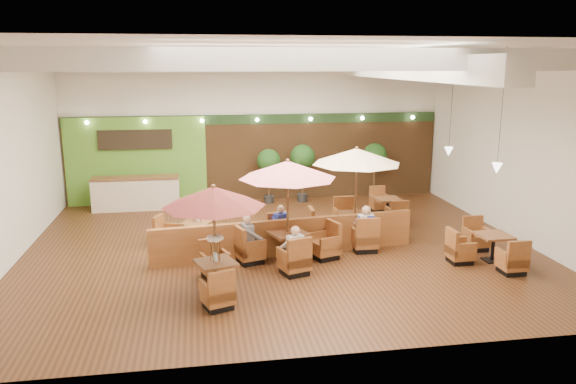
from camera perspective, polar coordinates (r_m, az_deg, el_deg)
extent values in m
plane|color=#381E0F|center=(15.85, -0.78, -5.73)|extent=(14.00, 14.00, 0.00)
cube|color=silver|center=(21.10, -3.23, 6.60)|extent=(14.00, 0.04, 5.50)
cube|color=silver|center=(9.41, 4.57, -1.41)|extent=(14.00, 0.04, 5.50)
cube|color=silver|center=(15.78, -26.88, 3.07)|extent=(0.04, 12.00, 5.50)
cube|color=silver|center=(17.63, 22.38, 4.39)|extent=(0.04, 12.00, 5.50)
cube|color=white|center=(15.02, -0.85, 14.56)|extent=(14.00, 12.00, 0.04)
cube|color=brown|center=(21.20, -3.18, 3.49)|extent=(13.90, 0.10, 3.20)
cube|color=#1E3819|center=(21.00, -3.22, 7.39)|extent=(13.90, 0.12, 0.35)
cube|color=#57962B|center=(21.14, -15.12, 3.03)|extent=(5.00, 0.08, 3.20)
cube|color=black|center=(20.94, -15.27, 5.15)|extent=(2.60, 0.08, 0.70)
cube|color=white|center=(15.91, 12.02, 12.22)|extent=(0.60, 11.00, 0.60)
cube|color=white|center=(11.07, 2.28, 13.31)|extent=(13.60, 0.12, 0.45)
cube|color=white|center=(13.73, -0.03, 13.25)|extent=(13.60, 0.12, 0.45)
cube|color=white|center=(16.30, -1.53, 13.20)|extent=(13.60, 0.12, 0.45)
cube|color=white|center=(18.98, -2.67, 13.16)|extent=(13.60, 0.12, 0.45)
cylinder|color=black|center=(16.04, 20.91, 7.90)|extent=(0.01, 0.01, 3.20)
cone|color=white|center=(16.24, 20.45, 2.28)|extent=(0.28, 0.28, 0.28)
cylinder|color=black|center=(18.69, 16.31, 8.83)|extent=(0.01, 0.01, 3.20)
cone|color=white|center=(18.86, 16.00, 3.98)|extent=(0.28, 0.28, 0.28)
sphere|color=#FFEAC6|center=(21.00, -19.77, 6.66)|extent=(0.14, 0.14, 0.14)
sphere|color=#FFEAC6|center=(20.73, -14.30, 6.94)|extent=(0.14, 0.14, 0.14)
sphere|color=#FFEAC6|center=(20.65, -8.72, 7.17)|extent=(0.14, 0.14, 0.14)
sphere|color=#FFEAC6|center=(20.77, -3.15, 7.33)|extent=(0.14, 0.14, 0.14)
sphere|color=#FFEAC6|center=(21.07, 2.30, 7.42)|extent=(0.14, 0.14, 0.14)
sphere|color=#FFEAC6|center=(21.56, 7.56, 7.45)|extent=(0.14, 0.14, 0.14)
sphere|color=#FFEAC6|center=(22.22, 12.55, 7.41)|extent=(0.14, 0.14, 0.14)
cube|color=beige|center=(20.58, -15.16, -0.22)|extent=(3.00, 0.70, 1.10)
cube|color=brown|center=(20.45, -15.25, 1.42)|extent=(3.00, 0.75, 0.06)
cube|color=brown|center=(15.14, -0.18, -4.63)|extent=(7.23, 1.03, 1.01)
cube|color=brown|center=(12.84, -7.37, -7.12)|extent=(1.05, 1.05, 0.06)
cylinder|color=black|center=(12.96, -7.32, -8.52)|extent=(0.10, 0.10, 0.64)
cube|color=black|center=(13.09, -7.28, -9.90)|extent=(0.55, 0.55, 0.04)
cube|color=brown|center=(12.14, -7.15, -10.39)|extent=(0.76, 0.76, 0.31)
cube|color=brown|center=(11.81, -7.56, -9.57)|extent=(0.59, 0.29, 0.67)
cube|color=brown|center=(11.98, -8.43, -9.77)|extent=(0.25, 0.52, 0.27)
cube|color=brown|center=(12.16, -5.94, -9.32)|extent=(0.25, 0.52, 0.27)
cube|color=black|center=(12.23, -7.12, -11.34)|extent=(0.68, 0.68, 0.13)
cube|color=brown|center=(13.84, -7.46, -7.41)|extent=(0.76, 0.76, 0.31)
cube|color=brown|center=(13.97, -7.17, -5.95)|extent=(0.59, 0.29, 0.67)
cube|color=brown|center=(13.87, -6.40, -6.48)|extent=(0.25, 0.52, 0.27)
cube|color=brown|center=(13.68, -8.57, -6.83)|extent=(0.25, 0.52, 0.27)
cube|color=black|center=(13.92, -7.43, -8.26)|extent=(0.68, 0.68, 0.13)
cylinder|color=brown|center=(12.68, -7.43, -4.96)|extent=(0.06, 0.06, 2.41)
cone|color=#541A18|center=(12.40, -7.57, -0.46)|extent=(2.31, 2.31, 0.45)
sphere|color=brown|center=(12.35, -7.60, 0.58)|extent=(0.10, 0.10, 0.10)
cylinder|color=silver|center=(12.80, -7.38, -6.54)|extent=(0.10, 0.10, 0.22)
cube|color=brown|center=(14.66, -0.03, -4.20)|extent=(1.13, 1.13, 0.06)
cylinder|color=black|center=(14.77, -0.03, -5.56)|extent=(0.10, 0.10, 0.69)
cube|color=black|center=(14.89, -0.03, -6.89)|extent=(0.60, 0.60, 0.04)
cube|color=brown|center=(13.87, 0.64, -7.13)|extent=(0.82, 0.82, 0.34)
cube|color=brown|center=(13.51, 0.47, -6.27)|extent=(0.65, 0.30, 0.73)
cube|color=brown|center=(13.67, -0.49, -6.51)|extent=(0.26, 0.57, 0.29)
cube|color=brown|center=(13.94, 1.75, -6.12)|extent=(0.26, 0.57, 0.29)
cube|color=black|center=(13.96, 0.64, -8.06)|extent=(0.73, 0.73, 0.15)
cube|color=brown|center=(15.73, -0.61, -4.67)|extent=(0.82, 0.82, 0.34)
cube|color=brown|center=(15.90, -0.45, -3.30)|extent=(0.65, 0.30, 0.73)
cube|color=brown|center=(15.80, 0.37, -3.79)|extent=(0.26, 0.57, 0.29)
cube|color=brown|center=(15.54, -1.61, -4.09)|extent=(0.26, 0.57, 0.29)
cube|color=black|center=(15.81, -0.61, -5.50)|extent=(0.73, 0.73, 0.15)
cube|color=brown|center=(14.68, -3.89, -6.01)|extent=(0.82, 0.82, 0.34)
cube|color=brown|center=(14.52, -2.86, -4.90)|extent=(0.30, 0.65, 0.73)
cube|color=brown|center=(14.88, -4.38, -4.91)|extent=(0.57, 0.26, 0.29)
cube|color=brown|center=(14.35, -3.41, -5.57)|extent=(0.57, 0.26, 0.29)
cube|color=black|center=(14.76, -3.87, -6.90)|extent=(0.73, 0.73, 0.15)
cube|color=brown|center=(14.98, 3.75, -5.62)|extent=(0.82, 0.82, 0.34)
cube|color=brown|center=(14.91, 2.73, -4.42)|extent=(0.30, 0.65, 0.73)
cube|color=brown|center=(14.67, 4.39, -5.17)|extent=(0.57, 0.26, 0.29)
cube|color=brown|center=(15.16, 3.17, -4.54)|extent=(0.57, 0.26, 0.29)
cube|color=black|center=(15.06, 3.74, -6.48)|extent=(0.73, 0.73, 0.15)
cylinder|color=brown|center=(14.51, -0.03, -2.10)|extent=(0.06, 0.06, 2.62)
cone|color=#C96168|center=(14.26, -0.03, 2.29)|extent=(2.52, 2.52, 0.45)
sphere|color=brown|center=(14.21, -0.03, 3.21)|extent=(0.10, 0.10, 0.10)
cube|color=brown|center=(16.47, 6.82, -2.30)|extent=(0.94, 0.94, 0.06)
cylinder|color=black|center=(16.57, 6.78, -3.55)|extent=(0.11, 0.11, 0.71)
cube|color=black|center=(16.68, 6.75, -4.78)|extent=(0.50, 0.50, 0.04)
cube|color=brown|center=(15.66, 7.80, -4.85)|extent=(0.69, 0.69, 0.34)
cube|color=brown|center=(15.32, 8.17, -4.01)|extent=(0.67, 0.13, 0.75)
cube|color=brown|center=(15.52, 6.71, -4.15)|extent=(0.11, 0.59, 0.30)
cube|color=brown|center=(15.68, 8.92, -4.04)|extent=(0.11, 0.59, 0.30)
cube|color=black|center=(15.74, 7.77, -5.70)|extent=(0.61, 0.61, 0.15)
cube|color=brown|center=(17.53, 5.87, -2.85)|extent=(0.69, 0.69, 0.34)
cube|color=brown|center=(17.71, 5.63, -1.61)|extent=(0.67, 0.13, 0.75)
cube|color=brown|center=(17.55, 6.87, -2.14)|extent=(0.11, 0.59, 0.30)
cube|color=brown|center=(17.41, 4.88, -2.22)|extent=(0.11, 0.59, 0.30)
cube|color=black|center=(17.60, 5.85, -3.63)|extent=(0.61, 0.61, 0.15)
cube|color=brown|center=(16.35, 3.34, -3.98)|extent=(0.69, 0.69, 0.34)
cube|color=brown|center=(16.33, 4.30, -2.84)|extent=(0.13, 0.67, 0.75)
cube|color=brown|center=(16.58, 3.15, -2.96)|extent=(0.59, 0.11, 0.30)
cube|color=brown|center=(16.00, 3.55, -3.57)|extent=(0.59, 0.11, 0.30)
cube|color=black|center=(16.42, 3.32, -4.80)|extent=(0.61, 0.61, 0.15)
cylinder|color=brown|center=(16.33, 6.87, -0.37)|extent=(0.06, 0.06, 2.68)
cone|color=beige|center=(16.11, 6.98, 3.64)|extent=(2.57, 2.57, 0.45)
sphere|color=brown|center=(16.07, 7.00, 4.45)|extent=(0.10, 0.10, 0.10)
cube|color=brown|center=(16.20, -9.17, -3.02)|extent=(1.03, 1.03, 0.06)
cylinder|color=black|center=(16.29, -9.13, -4.11)|extent=(0.09, 0.09, 0.61)
cube|color=black|center=(16.39, -9.09, -5.19)|extent=(0.54, 0.54, 0.04)
cube|color=brown|center=(15.47, -9.10, -5.29)|extent=(0.75, 0.75, 0.30)
cube|color=brown|center=(15.18, -8.79, -4.54)|extent=(0.57, 0.30, 0.65)
cube|color=brown|center=(15.52, -10.05, -4.55)|extent=(0.26, 0.50, 0.26)
cube|color=brown|center=(15.32, -8.19, -4.71)|extent=(0.26, 0.50, 0.26)
cube|color=black|center=(15.54, -9.07, -6.03)|extent=(0.66, 0.66, 0.13)
cube|color=brown|center=(17.15, -9.14, -3.46)|extent=(0.75, 0.75, 0.30)
cube|color=brown|center=(17.29, -9.48, -2.39)|extent=(0.57, 0.30, 0.65)
cube|color=brown|center=(17.01, -8.33, -2.93)|extent=(0.26, 0.50, 0.26)
cube|color=brown|center=(17.21, -9.99, -2.81)|extent=(0.26, 0.50, 0.26)
cube|color=black|center=(17.22, -9.12, -4.14)|extent=(0.66, 0.66, 0.13)
cube|color=brown|center=(16.34, -12.22, -4.43)|extent=(0.75, 0.75, 0.30)
cube|color=brown|center=(16.34, -11.47, -3.38)|extent=(0.30, 0.57, 0.65)
cube|color=brown|center=(16.52, -11.85, -3.55)|extent=(0.50, 0.26, 0.26)
cube|color=brown|center=(16.06, -12.65, -4.08)|extent=(0.50, 0.26, 0.26)
cube|color=black|center=(16.40, -12.18, -5.14)|extent=(0.66, 0.66, 0.13)
cylinder|color=silver|center=(16.17, -9.19, -2.55)|extent=(0.10, 0.10, 0.22)
cube|color=brown|center=(15.62, 20.21, -4.17)|extent=(0.84, 0.84, 0.06)
cylinder|color=black|center=(15.71, 20.11, -5.35)|extent=(0.10, 0.10, 0.64)
cube|color=black|center=(15.82, 20.02, -6.51)|extent=(0.44, 0.44, 0.04)
cube|color=brown|center=(14.99, 21.79, -6.64)|extent=(0.61, 0.61, 0.31)
cube|color=brown|center=(14.69, 22.37, -5.89)|extent=(0.60, 0.11, 0.68)
cube|color=brown|center=(14.78, 20.93, -6.05)|extent=(0.09, 0.53, 0.27)
cube|color=brown|center=(15.08, 22.76, -5.84)|extent=(0.09, 0.53, 0.27)
cube|color=black|center=(15.06, 21.72, -7.44)|extent=(0.54, 0.54, 0.14)
cube|color=brown|center=(16.50, 18.55, -4.62)|extent=(0.61, 0.61, 0.31)
cube|color=brown|center=(16.63, 18.24, -3.41)|extent=(0.60, 0.11, 0.68)
cube|color=brown|center=(16.58, 19.45, -3.90)|extent=(0.09, 0.53, 0.27)
cube|color=brown|center=(16.31, 17.74, -4.05)|extent=(0.09, 0.53, 0.27)
cube|color=black|center=(16.56, 18.50, -5.35)|extent=(0.54, 0.54, 0.14)
cube|color=brown|center=(15.31, 17.08, -5.86)|extent=(0.61, 0.61, 0.31)
cube|color=brown|center=(15.33, 18.01, -4.77)|extent=(0.11, 0.60, 0.68)
cube|color=brown|center=(15.49, 16.66, -4.87)|extent=(0.53, 0.09, 0.27)
cube|color=brown|center=(15.02, 17.62, -5.49)|extent=(0.53, 0.09, 0.27)
cube|color=black|center=(15.39, 17.03, -6.64)|extent=(0.54, 0.54, 0.14)
cube|color=brown|center=(18.98, 10.11, -0.70)|extent=(0.81, 0.81, 0.06)
cylinder|color=black|center=(19.06, 10.08, -1.64)|extent=(0.09, 0.09, 0.61)
cube|color=black|center=(19.14, 10.04, -2.58)|extent=(0.43, 0.43, 0.04)
cube|color=brown|center=(18.28, 10.96, -2.52)|extent=(0.59, 0.59, 0.29)
cube|color=brown|center=(17.99, 11.23, -1.87)|extent=(0.57, 0.12, 0.64)
cube|color=brown|center=(18.13, 10.21, -2.01)|extent=(0.09, 0.51, 0.26)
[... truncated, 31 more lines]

